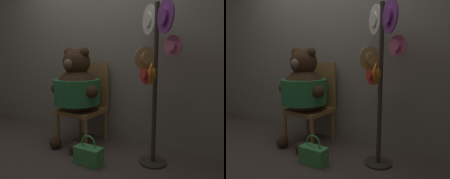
# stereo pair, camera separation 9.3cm
# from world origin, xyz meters

# --- Properties ---
(ground_plane) EXTENTS (14.00, 14.00, 0.00)m
(ground_plane) POSITION_xyz_m (0.00, 0.00, 0.00)
(ground_plane) COLOR #4C423D
(wall_back) EXTENTS (8.00, 0.10, 2.70)m
(wall_back) POSITION_xyz_m (0.00, 0.55, 1.35)
(wall_back) COLOR gray
(wall_back) RESTS_ON ground_plane
(chair) EXTENTS (0.49, 0.49, 1.01)m
(chair) POSITION_xyz_m (-0.12, 0.29, 0.52)
(chair) COLOR #9E703D
(chair) RESTS_ON ground_plane
(teddy_bear) EXTENTS (0.67, 0.60, 1.20)m
(teddy_bear) POSITION_xyz_m (-0.12, 0.12, 0.71)
(teddy_bear) COLOR #3D2819
(teddy_bear) RESTS_ON ground_plane
(hat_display_rack) EXTENTS (0.51, 0.49, 1.61)m
(hat_display_rack) POSITION_xyz_m (0.85, 0.10, 0.99)
(hat_display_rack) COLOR #332D28
(hat_display_rack) RESTS_ON ground_plane
(handbag_on_ground) EXTENTS (0.29, 0.14, 0.31)m
(handbag_on_ground) POSITION_xyz_m (0.30, -0.24, 0.10)
(handbag_on_ground) COLOR #479E56
(handbag_on_ground) RESTS_ON ground_plane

